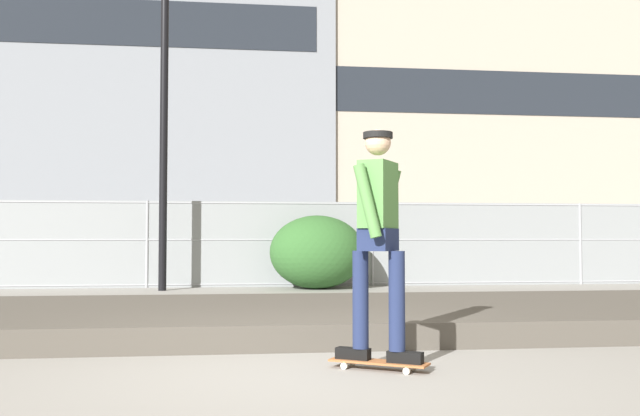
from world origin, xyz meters
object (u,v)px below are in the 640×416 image
(skateboard, at_px, (379,363))
(skater, at_px, (378,227))
(street_lamp, at_px, (164,63))
(parked_car_near, at_px, (174,246))
(shrub_left, at_px, (317,252))

(skateboard, relative_size, skater, 0.42)
(skater, relative_size, street_lamp, 0.25)
(skater, distance_m, parked_car_near, 13.55)
(skater, distance_m, shrub_left, 8.98)
(parked_car_near, bearing_deg, street_lamp, -88.14)
(street_lamp, distance_m, shrub_left, 4.97)
(skater, height_order, shrub_left, skater)
(shrub_left, bearing_deg, street_lamp, -178.50)
(skater, relative_size, parked_car_near, 0.42)
(street_lamp, relative_size, shrub_left, 3.81)
(skater, xyz_separation_m, street_lamp, (-2.56, 8.87, 3.48))
(parked_car_near, bearing_deg, skateboard, -78.49)
(skateboard, height_order, parked_car_near, parked_car_near)
(skateboard, relative_size, parked_car_near, 0.18)
(skateboard, relative_size, shrub_left, 0.40)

